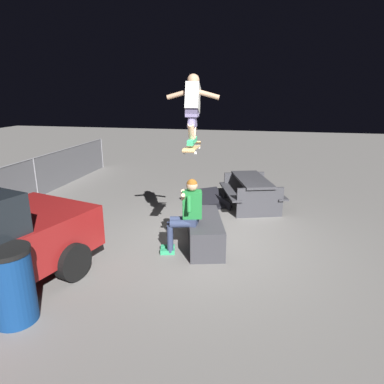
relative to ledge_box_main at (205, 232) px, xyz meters
The scene contains 8 objects.
ground_plane 0.28m from the ledge_box_main, 27.52° to the right, with size 40.00×40.00×0.00m, color slate.
ledge_box_main is the anchor object (origin of this frame).
person_sitting_on_ledge 0.68m from the ledge_box_main, 140.40° to the left, with size 0.59×0.79×1.38m.
skateboard 1.69m from the ledge_box_main, 148.87° to the left, with size 1.03×0.28×0.13m.
skater_airborne 2.36m from the ledge_box_main, 142.66° to the left, with size 0.63×0.89×1.12m.
kicker_ramp 2.40m from the ledge_box_main, ahead, with size 1.32×1.33×0.43m.
picnic_table_back 2.59m from the ledge_box_main, 17.49° to the right, with size 2.02×1.78×0.75m.
trash_bin 3.36m from the ledge_box_main, 143.53° to the left, with size 0.56×0.56×1.01m.
Camera 1 is at (-5.91, -0.96, 2.84)m, focal length 31.47 mm.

